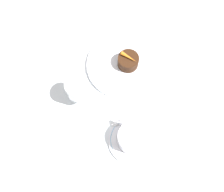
% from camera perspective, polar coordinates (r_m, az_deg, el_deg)
% --- Properties ---
extents(ground_plane, '(3.00, 3.00, 0.00)m').
position_cam_1_polar(ground_plane, '(0.93, 0.07, 5.13)').
color(ground_plane, white).
extents(dinner_plate, '(0.26, 0.26, 0.01)m').
position_cam_1_polar(dinner_plate, '(0.93, 2.41, 6.73)').
color(dinner_plate, white).
rests_on(dinner_plate, ground_plane).
extents(saucer, '(0.16, 0.16, 0.01)m').
position_cam_1_polar(saucer, '(0.85, 4.60, -9.52)').
color(saucer, white).
rests_on(saucer, ground_plane).
extents(coffee_cup, '(0.12, 0.09, 0.06)m').
position_cam_1_polar(coffee_cup, '(0.81, 4.48, -9.06)').
color(coffee_cup, white).
rests_on(coffee_cup, saucer).
extents(spoon, '(0.08, 0.09, 0.00)m').
position_cam_1_polar(spoon, '(0.85, 2.88, -6.36)').
color(spoon, silver).
rests_on(spoon, saucer).
extents(wine_glass, '(0.07, 0.07, 0.12)m').
position_cam_1_polar(wine_glass, '(0.82, -7.43, 1.56)').
color(wine_glass, silver).
rests_on(wine_glass, ground_plane).
extents(fork, '(0.03, 0.19, 0.01)m').
position_cam_1_polar(fork, '(0.88, 7.23, -2.69)').
color(fork, silver).
rests_on(fork, ground_plane).
extents(dessert_cake, '(0.07, 0.07, 0.04)m').
position_cam_1_polar(dessert_cake, '(0.91, 3.54, 7.59)').
color(dessert_cake, '#381E0F').
rests_on(dessert_cake, dinner_plate).
extents(carrot_garnish, '(0.06, 0.03, 0.01)m').
position_cam_1_polar(carrot_garnish, '(0.89, 3.64, 8.45)').
color(carrot_garnish, orange).
rests_on(carrot_garnish, dessert_cake).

